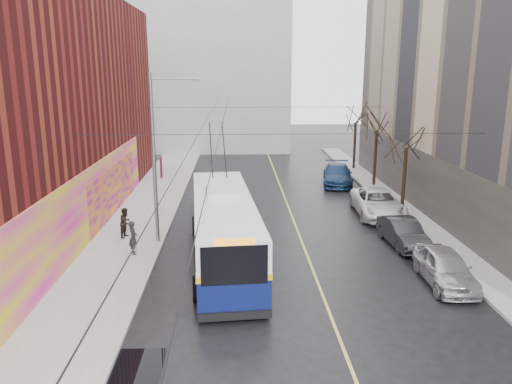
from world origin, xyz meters
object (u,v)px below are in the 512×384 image
pedestrian_b (126,223)px  trolleybus (224,228)px  parked_car_d (337,175)px  following_car (215,199)px  tree_mid (377,121)px  parked_car_a (445,267)px  tree_near (407,136)px  parked_car_b (403,233)px  pedestrian_a (133,237)px  tree_far (356,114)px  streetlight_pole (157,155)px  parked_car_c (378,203)px

pedestrian_b → trolleybus: bearing=-106.8°
parked_car_d → following_car: bearing=-135.5°
tree_mid → parked_car_a: (-2.00, -18.72, -4.48)m
tree_near → parked_car_b: tree_near is taller
following_car → pedestrian_a: bearing=-106.1°
tree_mid → parked_car_b: (-2.21, -13.78, -4.54)m
tree_far → parked_car_d: tree_far is taller
tree_far → parked_car_d: 8.03m
streetlight_pole → pedestrian_a: size_ratio=5.22×
parked_car_c → trolleybus: bearing=-139.9°
parked_car_d → parked_car_c: bearing=-75.7°
tree_mid → parked_car_a: bearing=-96.1°
streetlight_pole → parked_car_b: 13.60m
tree_far → parked_car_c: 15.87m
pedestrian_a → streetlight_pole: bearing=-49.1°
parked_car_b → pedestrian_a: size_ratio=2.52×
streetlight_pole → tree_mid: streetlight_pole is taller
streetlight_pole → tree_mid: 19.96m
parked_car_c → pedestrian_a: size_ratio=3.44×
tree_near → tree_far: bearing=90.0°
tree_mid → pedestrian_b: size_ratio=4.03×
pedestrian_a → trolleybus: bearing=-118.1°
tree_far → pedestrian_b: tree_far is taller
tree_far → parked_car_b: size_ratio=1.51×
tree_mid → parked_car_c: tree_mid is taller
tree_far → pedestrian_b: size_ratio=3.96×
trolleybus → parked_car_a: trolleybus is taller
tree_near → pedestrian_b: tree_near is taller
tree_mid → following_car: (-12.47, -6.01, -4.59)m
parked_car_a → following_car: 16.47m
trolleybus → parked_car_b: size_ratio=3.02×
parked_car_b → pedestrian_b: size_ratio=2.62×
streetlight_pole → parked_car_a: bearing=-23.5°
tree_near → tree_far: size_ratio=0.97×
tree_near → following_car: bearing=175.4°
parked_car_c → following_car: size_ratio=1.52×
trolleybus → following_car: trolleybus is taller
tree_mid → pedestrian_a: 22.39m
tree_near → parked_car_c: size_ratio=1.08×
parked_car_c → pedestrian_b: (-15.13, -4.07, 0.16)m
tree_far → parked_car_a: tree_far is taller
tree_near → tree_mid: size_ratio=0.96×
tree_near → pedestrian_a: 18.45m
streetlight_pole → following_car: (2.67, 6.99, -4.18)m
streetlight_pole → parked_car_b: (12.93, -0.78, -4.13)m
tree_mid → parked_car_b: bearing=-99.1°
parked_car_c → following_car: 10.68m
tree_mid → parked_car_a: tree_mid is taller
parked_car_b → pedestrian_a: bearing=-178.8°
parked_car_a → parked_car_d: size_ratio=0.81×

